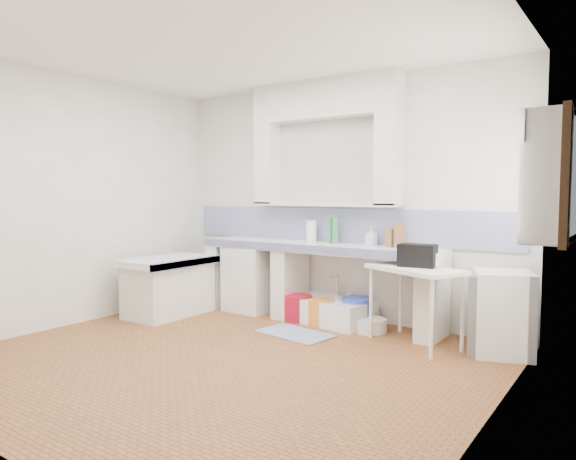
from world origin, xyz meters
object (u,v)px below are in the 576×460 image
Objects in this scene: sink at (328,312)px; side_table at (415,306)px; stove at (252,278)px; fridge at (503,313)px.

sink is 1.20m from side_table.
stove is 0.79× the size of sink.
stove is at bearing 157.96° from fridge.
stove is 0.89× the size of side_table.
stove is 2.26m from side_table.
side_table is 0.80m from fridge.
stove reaches higher than sink.
sink is (1.11, -0.00, -0.28)m from stove.
fridge reaches higher than side_table.
sink is 1.12× the size of side_table.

